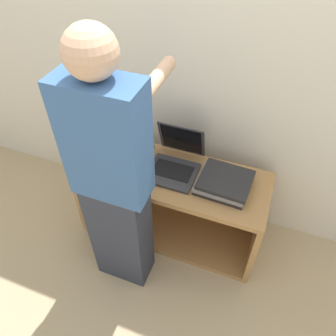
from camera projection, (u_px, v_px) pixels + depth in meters
The scene contains 8 objects.
ground_plane at pixel (160, 254), 2.39m from camera, with size 12.00×12.00×0.00m, color tan.
wall_back at pixel (193, 65), 1.95m from camera, with size 8.00×0.05×2.40m.
cart at pixel (174, 197), 2.39m from camera, with size 1.28×0.49×0.61m.
laptop_open at pixel (175, 162), 2.13m from camera, with size 0.31×0.36×0.28m.
laptop_stack_left at pixel (125, 156), 2.19m from camera, with size 0.34×0.30×0.08m.
laptop_stack_right at pixel (224, 183), 2.02m from camera, with size 0.34×0.29×0.08m.
person at pixel (114, 184), 1.73m from camera, with size 0.40×0.53×1.69m.
inventory_tag at pixel (119, 158), 2.11m from camera, with size 0.06×0.02×0.01m.
Camera 1 is at (0.51, -1.17, 2.12)m, focal length 35.00 mm.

